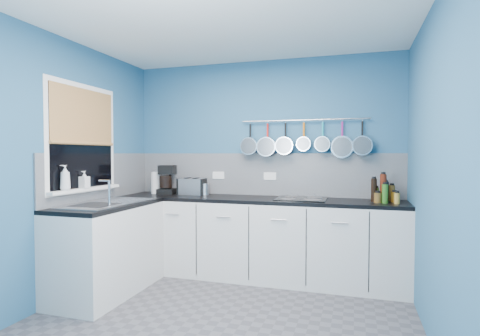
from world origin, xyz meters
The scene contains 44 objects.
floor centered at (0.00, 0.00, -0.01)m, with size 3.20×3.00×0.02m, color #47474C.
ceiling centered at (0.00, 0.00, 2.51)m, with size 3.20×3.00×0.02m, color white.
wall_back centered at (0.00, 1.51, 1.25)m, with size 3.20×0.02×2.50m, color #295B7D.
wall_front centered at (0.00, -1.51, 1.25)m, with size 3.20×0.02×2.50m, color #295B7D.
wall_left centered at (-1.61, 0.00, 1.25)m, with size 0.02×3.00×2.50m, color #295B7D.
wall_right centered at (1.61, 0.00, 1.25)m, with size 0.02×3.00×2.50m, color #295B7D.
backsplash_back centered at (0.00, 1.49, 1.15)m, with size 3.20×0.02×0.50m, color gray.
backsplash_left centered at (-1.59, 0.60, 1.15)m, with size 0.02×1.80×0.50m, color gray.
cabinet_run_back centered at (0.00, 1.20, 0.43)m, with size 3.20×0.60×0.86m, color silver.
worktop_back centered at (0.00, 1.20, 0.88)m, with size 3.20×0.60×0.04m, color black.
cabinet_run_left centered at (-1.30, 0.30, 0.43)m, with size 0.60×1.20×0.86m, color silver.
worktop_left centered at (-1.30, 0.30, 0.88)m, with size 0.60×1.20×0.04m, color black.
window_frame centered at (-1.58, 0.30, 1.55)m, with size 0.01×1.00×1.10m, color white.
window_glass centered at (-1.57, 0.30, 1.55)m, with size 0.01×0.90×1.00m, color black.
bamboo_blind centered at (-1.56, 0.30, 1.77)m, with size 0.01×0.90×0.55m, color #A97242.
window_sill centered at (-1.55, 0.30, 1.04)m, with size 0.10×0.98×0.03m, color white.
sink_unit centered at (-1.30, 0.30, 0.90)m, with size 0.50×0.95×0.01m, color silver.
mixer_tap centered at (-1.14, 0.12, 1.03)m, with size 0.12×0.08×0.26m, color silver, non-canonical shape.
socket_left centered at (-0.55, 1.48, 1.13)m, with size 0.15×0.01×0.09m, color white.
socket_right centered at (0.10, 1.48, 1.13)m, with size 0.15×0.01×0.09m, color white.
pot_rail centered at (0.50, 1.45, 1.78)m, with size 0.02×0.02×1.45m, color silver.
soap_bottle_a centered at (-1.53, 0.00, 1.17)m, with size 0.09×0.09×0.24m, color white.
soap_bottle_b centered at (-1.53, 0.26, 1.14)m, with size 0.08×0.08×0.17m, color white.
paper_towel centered at (-1.31, 1.29, 1.03)m, with size 0.12×0.12×0.27m, color white.
coffee_maker centered at (-1.15, 1.27, 1.08)m, with size 0.20×0.22×0.35m, color black, non-canonical shape.
toaster centered at (-0.83, 1.29, 1.00)m, with size 0.30×0.17×0.20m, color silver.
canister centered at (-0.66, 1.30, 0.97)m, with size 0.10×0.10×0.14m, color silver.
hob centered at (0.51, 1.20, 0.91)m, with size 0.53×0.47×0.01m, color black.
pan_0 centered at (-0.13, 1.44, 1.58)m, with size 0.21×0.10×0.40m, color silver, non-canonical shape.
pan_1 centered at (0.08, 1.44, 1.57)m, with size 0.23×0.11×0.42m, color silver, non-canonical shape.
pan_2 centered at (0.29, 1.44, 1.58)m, with size 0.21×0.12×0.40m, color silver, non-canonical shape.
pan_3 centered at (0.50, 1.44, 1.60)m, with size 0.17×0.07×0.36m, color silver, non-canonical shape.
pan_4 centered at (0.71, 1.44, 1.60)m, with size 0.18×0.10×0.37m, color silver, non-canonical shape.
pan_5 centered at (0.92, 1.44, 1.57)m, with size 0.24×0.06×0.43m, color silver, non-canonical shape.
pan_6 centered at (1.14, 1.44, 1.58)m, with size 0.21×0.12×0.40m, color silver, non-canonical shape.
condiment_0 centered at (1.43, 1.32, 0.98)m, with size 0.06×0.06×0.17m, color brown.
condiment_1 centered at (1.37, 1.34, 1.00)m, with size 0.06×0.06×0.20m, color black.
condiment_2 centered at (1.28, 1.30, 0.97)m, with size 0.05×0.05×0.14m, color #3F721E.
condiment_3 centered at (1.45, 1.22, 0.95)m, with size 0.06×0.06×0.10m, color #8C5914.
condiment_4 centered at (1.34, 1.22, 1.04)m, with size 0.07×0.07×0.29m, color #4C190C.
condiment_5 centered at (1.25, 1.20, 1.02)m, with size 0.06×0.06×0.24m, color black.
condiment_6 centered at (1.46, 1.10, 0.95)m, with size 0.05×0.05×0.11m, color olive.
condiment_7 centered at (1.35, 1.12, 0.99)m, with size 0.06×0.06×0.19m, color #265919.
condiment_8 centered at (1.28, 1.13, 0.95)m, with size 0.07×0.07×0.10m, color brown.
Camera 1 is at (1.06, -2.88, 1.39)m, focal length 28.19 mm.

